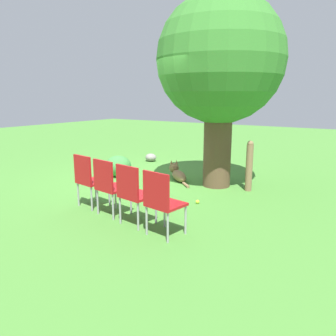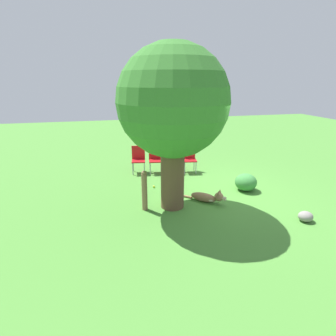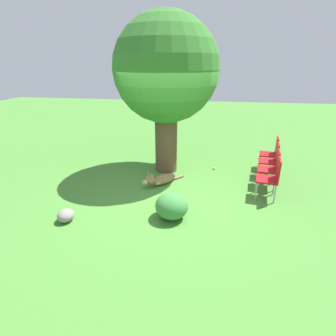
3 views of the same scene
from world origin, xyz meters
TOP-DOWN VIEW (x-y plane):
  - ground_plane at (0.00, 0.00)m, footprint 30.00×30.00m
  - oak_tree at (-0.30, 1.30)m, footprint 2.49×2.49m
  - dog at (-0.29, 0.36)m, footprint 0.86×0.95m
  - fence_post at (-0.31, 1.98)m, footprint 0.13×0.13m
  - red_chair_0 at (2.11, 0.08)m, footprint 0.48×0.50m
  - red_chair_1 at (2.21, 0.64)m, footprint 0.48×0.50m
  - red_chair_2 at (2.32, 1.21)m, footprint 0.48×0.50m
  - red_chair_3 at (2.43, 1.77)m, footprint 0.48×0.50m
  - tennis_ball at (0.96, 1.53)m, footprint 0.07×0.07m
  - garden_rock at (-1.70, -1.40)m, footprint 0.29×0.32m
  - low_shrub at (0.18, -0.98)m, footprint 0.61×0.61m

SIDE VIEW (x-z plane):
  - ground_plane at x=0.00m, z-range 0.00..0.00m
  - tennis_ball at x=0.96m, z-range 0.00..0.07m
  - garden_rock at x=-1.70m, z-range 0.00..0.22m
  - dog at x=-0.29m, z-range -0.06..0.33m
  - low_shrub at x=0.18m, z-range 0.00..0.48m
  - fence_post at x=-0.31m, z-range 0.01..1.00m
  - red_chair_0 at x=2.11m, z-range 0.06..0.96m
  - red_chair_1 at x=2.21m, z-range 0.06..0.96m
  - red_chair_2 at x=2.32m, z-range 0.06..0.96m
  - red_chair_3 at x=2.43m, z-range 0.06..0.96m
  - oak_tree at x=-0.30m, z-range 0.59..4.37m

